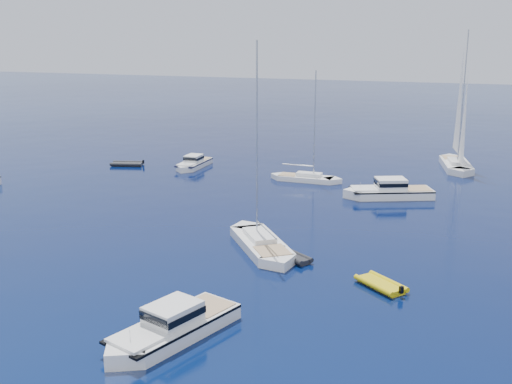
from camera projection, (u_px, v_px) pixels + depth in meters
ground at (145, 334)px, 33.82m from camera, size 400.00×400.00×0.00m
motor_cruiser_near at (171, 338)px, 33.40m from camera, size 5.54×9.83×2.47m
motor_cruiser_centre at (388, 197)px, 62.43m from camera, size 10.11×6.76×2.56m
motor_cruiser_horizon at (193, 168)px, 76.64m from camera, size 2.60×7.74×2.01m
sailboat_mid_r at (261, 249)px, 47.44m from camera, size 9.13×10.48×16.29m
sailboat_centre at (306, 181)px, 69.54m from camera, size 8.76×2.35×12.85m
sailboat_sails_r at (456, 168)px, 76.34m from camera, size 5.44×12.17×17.33m
tender_yellow at (381, 287)px, 40.11m from camera, size 4.15×3.86×0.95m
tender_grey_near at (295, 261)px, 44.89m from camera, size 3.16×2.82×0.95m
tender_grey_far at (127, 165)px, 77.83m from camera, size 4.69×3.41×0.95m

